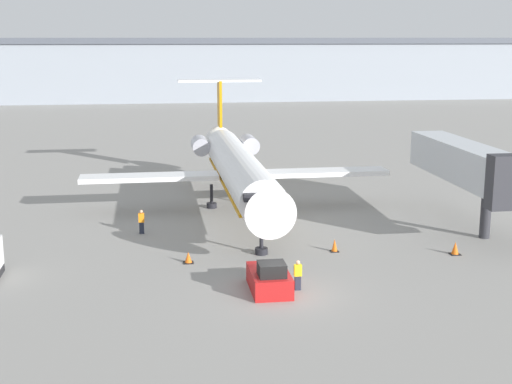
{
  "coord_description": "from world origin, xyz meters",
  "views": [
    {
      "loc": [
        -6.33,
        -34.46,
        13.16
      ],
      "look_at": [
        0.0,
        9.96,
        3.4
      ],
      "focal_mm": 50.0,
      "sensor_mm": 36.0,
      "label": 1
    }
  ],
  "objects_px": {
    "pushback_tug": "(269,279)",
    "worker_by_wing": "(141,221)",
    "traffic_cone_right": "(335,246)",
    "traffic_cone_left": "(188,258)",
    "worker_near_tug": "(298,275)",
    "jet_bridge": "(468,164)",
    "traffic_cone_mid": "(455,248)",
    "airplane_main": "(238,167)"
  },
  "relations": [
    {
      "from": "jet_bridge",
      "to": "traffic_cone_mid",
      "type": "bearing_deg",
      "value": -118.33
    },
    {
      "from": "pushback_tug",
      "to": "traffic_cone_right",
      "type": "height_order",
      "value": "pushback_tug"
    },
    {
      "from": "traffic_cone_right",
      "to": "traffic_cone_mid",
      "type": "relative_size",
      "value": 1.01
    },
    {
      "from": "airplane_main",
      "to": "worker_near_tug",
      "type": "relative_size",
      "value": 18.12
    },
    {
      "from": "worker_by_wing",
      "to": "traffic_cone_mid",
      "type": "distance_m",
      "value": 20.73
    },
    {
      "from": "pushback_tug",
      "to": "worker_by_wing",
      "type": "xyz_separation_m",
      "value": [
        -6.87,
        12.29,
        0.22
      ]
    },
    {
      "from": "traffic_cone_right",
      "to": "jet_bridge",
      "type": "xyz_separation_m",
      "value": [
        10.74,
        4.84,
        4.07
      ]
    },
    {
      "from": "airplane_main",
      "to": "traffic_cone_left",
      "type": "bearing_deg",
      "value": -109.17
    },
    {
      "from": "airplane_main",
      "to": "traffic_cone_mid",
      "type": "height_order",
      "value": "airplane_main"
    },
    {
      "from": "pushback_tug",
      "to": "traffic_cone_left",
      "type": "bearing_deg",
      "value": 127.07
    },
    {
      "from": "airplane_main",
      "to": "pushback_tug",
      "type": "xyz_separation_m",
      "value": [
        -0.44,
        -18.2,
        -2.76
      ]
    },
    {
      "from": "worker_near_tug",
      "to": "worker_by_wing",
      "type": "xyz_separation_m",
      "value": [
        -8.38,
        12.43,
        0.02
      ]
    },
    {
      "from": "pushback_tug",
      "to": "traffic_cone_left",
      "type": "relative_size",
      "value": 5.43
    },
    {
      "from": "jet_bridge",
      "to": "traffic_cone_left",
      "type": "bearing_deg",
      "value": -163.65
    },
    {
      "from": "traffic_cone_left",
      "to": "traffic_cone_right",
      "type": "distance_m",
      "value": 9.25
    },
    {
      "from": "airplane_main",
      "to": "traffic_cone_mid",
      "type": "relative_size",
      "value": 36.72
    },
    {
      "from": "pushback_tug",
      "to": "traffic_cone_right",
      "type": "distance_m",
      "value": 8.19
    },
    {
      "from": "airplane_main",
      "to": "traffic_cone_right",
      "type": "bearing_deg",
      "value": -68.27
    },
    {
      "from": "worker_by_wing",
      "to": "jet_bridge",
      "type": "distance_m",
      "value": 23.08
    },
    {
      "from": "pushback_tug",
      "to": "traffic_cone_mid",
      "type": "height_order",
      "value": "pushback_tug"
    },
    {
      "from": "traffic_cone_left",
      "to": "worker_near_tug",
      "type": "bearing_deg",
      "value": -44.69
    },
    {
      "from": "worker_near_tug",
      "to": "traffic_cone_left",
      "type": "distance_m",
      "value": 7.81
    },
    {
      "from": "airplane_main",
      "to": "pushback_tug",
      "type": "height_order",
      "value": "airplane_main"
    },
    {
      "from": "worker_near_tug",
      "to": "jet_bridge",
      "type": "bearing_deg",
      "value": 38.19
    },
    {
      "from": "worker_by_wing",
      "to": "traffic_cone_left",
      "type": "distance_m",
      "value": 7.53
    },
    {
      "from": "airplane_main",
      "to": "traffic_cone_left",
      "type": "relative_size",
      "value": 43.48
    },
    {
      "from": "worker_near_tug",
      "to": "traffic_cone_right",
      "type": "bearing_deg",
      "value": 60.57
    },
    {
      "from": "traffic_cone_mid",
      "to": "airplane_main",
      "type": "bearing_deg",
      "value": 131.58
    },
    {
      "from": "worker_near_tug",
      "to": "traffic_cone_mid",
      "type": "height_order",
      "value": "worker_near_tug"
    },
    {
      "from": "traffic_cone_right",
      "to": "worker_by_wing",
      "type": "bearing_deg",
      "value": 153.71
    },
    {
      "from": "worker_near_tug",
      "to": "traffic_cone_left",
      "type": "relative_size",
      "value": 2.4
    },
    {
      "from": "worker_by_wing",
      "to": "traffic_cone_left",
      "type": "height_order",
      "value": "worker_by_wing"
    },
    {
      "from": "airplane_main",
      "to": "traffic_cone_left",
      "type": "distance_m",
      "value": 13.96
    },
    {
      "from": "worker_near_tug",
      "to": "traffic_cone_right",
      "type": "height_order",
      "value": "worker_near_tug"
    },
    {
      "from": "pushback_tug",
      "to": "worker_by_wing",
      "type": "distance_m",
      "value": 14.09
    },
    {
      "from": "traffic_cone_right",
      "to": "jet_bridge",
      "type": "bearing_deg",
      "value": 24.26
    },
    {
      "from": "worker_by_wing",
      "to": "traffic_cone_mid",
      "type": "xyz_separation_m",
      "value": [
        19.28,
        -7.58,
        -0.49
      ]
    },
    {
      "from": "worker_near_tug",
      "to": "pushback_tug",
      "type": "bearing_deg",
      "value": 174.73
    },
    {
      "from": "pushback_tug",
      "to": "jet_bridge",
      "type": "relative_size",
      "value": 0.25
    },
    {
      "from": "worker_by_wing",
      "to": "worker_near_tug",
      "type": "bearing_deg",
      "value": -56.03
    },
    {
      "from": "traffic_cone_left",
      "to": "airplane_main",
      "type": "bearing_deg",
      "value": 70.83
    },
    {
      "from": "worker_near_tug",
      "to": "jet_bridge",
      "type": "xyz_separation_m",
      "value": [
        14.4,
        11.33,
        3.61
      ]
    }
  ]
}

